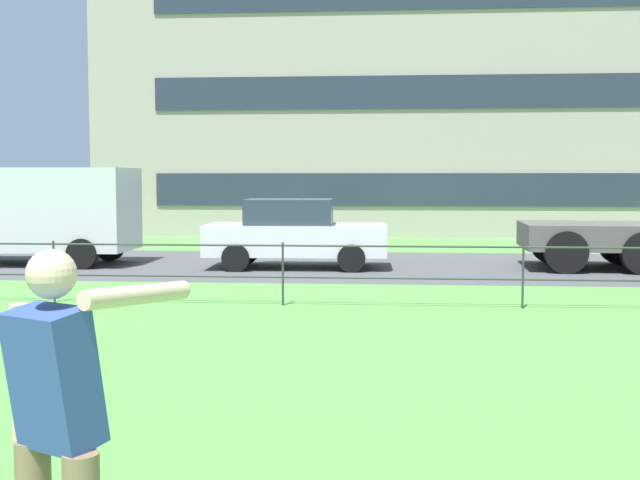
% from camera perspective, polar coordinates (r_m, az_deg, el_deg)
% --- Properties ---
extents(street_strip, '(80.00, 6.71, 0.01)m').
position_cam_1_polar(street_strip, '(18.97, 5.38, -1.77)').
color(street_strip, '#4C4C51').
rests_on(street_strip, ground).
extents(park_fence, '(33.57, 0.04, 1.00)m').
position_cam_1_polar(park_fence, '(12.87, 5.66, -1.69)').
color(park_fence, '#333833').
rests_on(park_fence, ground).
extents(person_thrower, '(0.75, 0.70, 1.71)m').
position_cam_1_polar(person_thrower, '(3.90, -17.71, -12.11)').
color(person_thrower, '#846B4C').
rests_on(person_thrower, ground).
extents(panel_van_far_left, '(5.02, 2.14, 2.24)m').
position_cam_1_polar(panel_van_far_left, '(20.32, -19.73, 1.98)').
color(panel_van_far_left, silver).
rests_on(panel_van_far_left, ground).
extents(car_white_left, '(4.06, 1.92, 1.54)m').
position_cam_1_polar(car_white_left, '(18.37, -1.77, 0.47)').
color(car_white_left, silver).
rests_on(car_white_left, ground).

